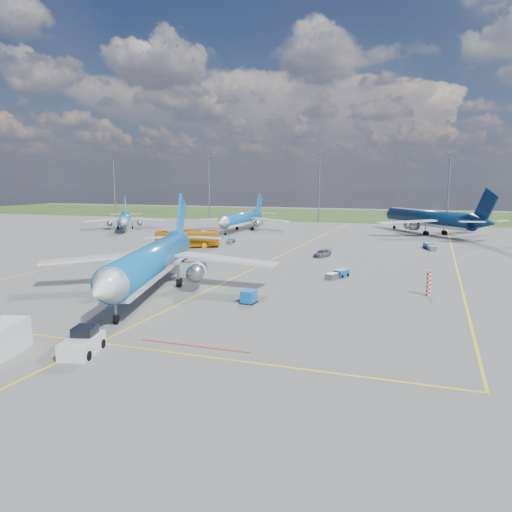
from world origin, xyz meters
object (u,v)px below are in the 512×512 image
(bg_jet_n, at_px, (428,234))
(service_car_a, at_px, (181,256))
(service_car_c, at_px, (322,253))
(service_car_b, at_px, (211,244))
(uld_container, at_px, (249,297))
(baggage_tug_w, at_px, (338,274))
(warning_post, at_px, (429,283))
(bg_jet_nnw, at_px, (242,231))
(bg_jet_nw, at_px, (125,230))
(baggage_tug_c, at_px, (231,241))
(main_airliner, at_px, (154,291))
(baggage_tug_e, at_px, (430,247))
(pushback_tug, at_px, (83,343))
(apron_bus, at_px, (187,239))

(bg_jet_n, distance_m, service_car_a, 71.90)
(service_car_c, bearing_deg, service_car_b, -175.12)
(uld_container, relative_size, baggage_tug_w, 0.37)
(warning_post, bearing_deg, uld_container, -150.88)
(bg_jet_nnw, relative_size, service_car_b, 8.94)
(service_car_a, bearing_deg, bg_jet_nw, 121.00)
(bg_jet_nw, xyz_separation_m, service_car_a, (41.14, -43.89, 0.75))
(service_car_a, relative_size, baggage_tug_c, 0.95)
(uld_container, height_order, baggage_tug_w, uld_container)
(main_airliner, bearing_deg, baggage_tug_e, 41.83)
(service_car_b, height_order, service_car_c, service_car_c)
(bg_jet_nw, bearing_deg, baggage_tug_c, -57.96)
(pushback_tug, relative_size, baggage_tug_w, 1.29)
(bg_jet_nnw, bearing_deg, baggage_tug_e, -26.24)
(bg_jet_nnw, height_order, uld_container, bg_jet_nnw)
(bg_jet_n, xyz_separation_m, baggage_tug_w, (-11.13, -66.58, 0.49))
(bg_jet_nnw, distance_m, baggage_tug_w, 69.81)
(bg_jet_nnw, distance_m, apron_bus, 37.22)
(bg_jet_nnw, relative_size, apron_bus, 2.79)
(service_car_b, xyz_separation_m, baggage_tug_e, (43.38, 10.56, -0.02))
(uld_container, xyz_separation_m, service_car_b, (-24.74, 43.62, -0.13))
(bg_jet_nnw, height_order, main_airliner, main_airliner)
(service_car_c, height_order, baggage_tug_e, service_car_c)
(bg_jet_nw, distance_m, baggage_tug_c, 44.22)
(service_car_a, bearing_deg, main_airliner, -81.78)
(apron_bus, bearing_deg, service_car_c, -124.97)
(main_airliner, relative_size, apron_bus, 3.27)
(uld_container, distance_m, baggage_tug_e, 57.30)
(pushback_tug, height_order, baggage_tug_e, pushback_tug)
(bg_jet_nnw, bearing_deg, uld_container, -69.66)
(pushback_tug, relative_size, service_car_a, 1.40)
(baggage_tug_w, bearing_deg, bg_jet_nnw, 143.41)
(service_car_b, bearing_deg, baggage_tug_e, -58.82)
(baggage_tug_w, bearing_deg, pushback_tug, -88.36)
(pushback_tug, relative_size, service_car_b, 1.50)
(bg_jet_nnw, xyz_separation_m, bg_jet_n, (48.66, 7.71, 0.00))
(bg_jet_n, height_order, apron_bus, bg_jet_n)
(service_car_b, height_order, baggage_tug_e, baggage_tug_e)
(bg_jet_n, distance_m, uld_container, 86.58)
(warning_post, relative_size, service_car_a, 0.68)
(apron_bus, bearing_deg, baggage_tug_w, -150.84)
(bg_jet_nw, xyz_separation_m, apron_bus, (34.46, -28.71, 1.83))
(uld_container, xyz_separation_m, service_car_a, (-21.79, 24.73, 0.04))
(baggage_tug_w, height_order, baggage_tug_e, baggage_tug_e)
(uld_container, bearing_deg, baggage_tug_w, 71.56)
(main_airliner, xyz_separation_m, service_car_b, (-11.57, 42.11, 0.57))
(bg_jet_nw, height_order, bg_jet_nnw, bg_jet_nnw)
(bg_jet_n, distance_m, baggage_tug_e, 30.55)
(warning_post, distance_m, uld_container, 21.68)
(warning_post, distance_m, service_car_a, 43.13)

